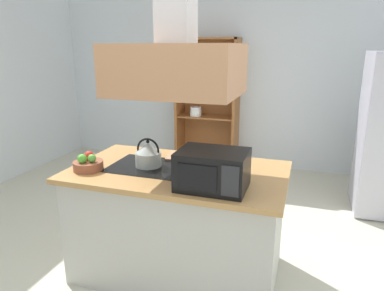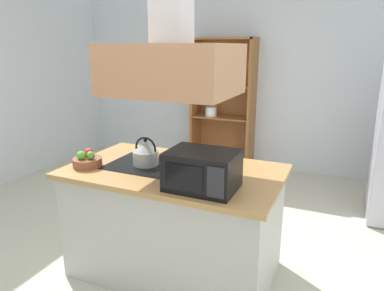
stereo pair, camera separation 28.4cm
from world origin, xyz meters
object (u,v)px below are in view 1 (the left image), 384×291
dish_cabinet (208,110)px  cutting_board (187,157)px  wine_glass_on_counter (192,152)px  kettle (148,155)px  fruit_bowl (88,164)px  microwave (213,170)px

dish_cabinet → cutting_board: bearing=-78.2°
cutting_board → wine_glass_on_counter: bearing=-64.5°
dish_cabinet → kettle: 2.77m
cutting_board → fruit_bowl: size_ratio=1.49×
wine_glass_on_counter → fruit_bowl: (-0.77, -0.24, -0.10)m
fruit_bowl → kettle: bearing=28.5°
kettle → microwave: microwave is taller
cutting_board → microwave: size_ratio=0.74×
cutting_board → wine_glass_on_counter: size_ratio=1.65×
wine_glass_on_counter → fruit_bowl: 0.81m
dish_cabinet → fruit_bowl: dish_cabinet is taller
fruit_bowl → microwave: bearing=-2.7°
wine_glass_on_counter → cutting_board: bearing=115.5°
kettle → wine_glass_on_counter: 0.37m
microwave → wine_glass_on_counter: microwave is taller
kettle → cutting_board: bearing=54.2°
microwave → fruit_bowl: size_ratio=2.01×
dish_cabinet → kettle: dish_cabinet is taller
dish_cabinet → fruit_bowl: bearing=-92.3°
kettle → dish_cabinet: bearing=96.0°
dish_cabinet → microwave: 3.15m
kettle → microwave: bearing=-24.2°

